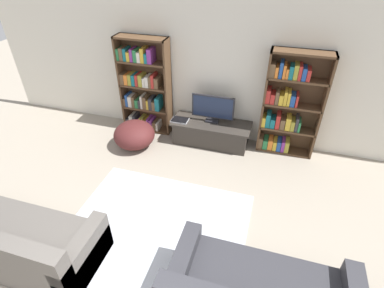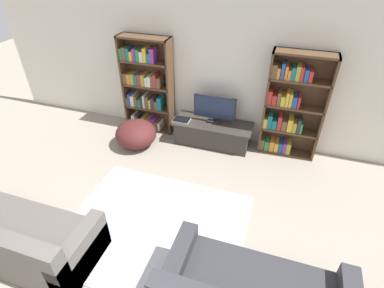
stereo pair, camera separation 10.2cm
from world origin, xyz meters
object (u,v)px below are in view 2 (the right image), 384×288
Objects in this scene: bookshelf_left at (147,87)px; couch_left_sectional at (12,237)px; beanbag_ottoman at (136,134)px; tv_stand at (213,133)px; bookshelf_right at (290,107)px; television at (215,108)px; laptop at (182,120)px.

bookshelf_left is 3.31m from couch_left_sectional.
tv_stand is at bearing 21.04° from beanbag_ottoman.
beanbag_ottoman reaches higher than tv_stand.
beanbag_ottoman is at bearing -165.43° from bookshelf_right.
beanbag_ottoman is at bearing -156.83° from television.
bookshelf_left and bookshelf_right have the same top height.
couch_left_sectional is 2.59m from beanbag_ottoman.
couch_left_sectional is at bearing -110.42° from laptop.
bookshelf_left is 1.39m from television.
bookshelf_right is 1.29m from television.
bookshelf_left reaches higher than tv_stand.
bookshelf_left is 0.94m from laptop.
bookshelf_right reaches higher than couch_left_sectional.
bookshelf_right is at bearing 7.37° from tv_stand.
laptop is at bearing 28.97° from beanbag_ottoman.
bookshelf_left is at bearing 84.43° from couch_left_sectional.
tv_stand is at bearing 61.22° from couch_left_sectional.
couch_left_sectional is (-0.32, -3.23, -0.61)m from bookshelf_left.
bookshelf_left is 0.88× the size of couch_left_sectional.
couch_left_sectional is at bearing -95.57° from bookshelf_left.
television reaches higher than beanbag_ottoman.
tv_stand is at bearing -6.66° from bookshelf_left.
bookshelf_left is 1.27× the size of tv_stand.
laptop is at bearing -171.97° from bookshelf_right.
laptop is (-0.58, -0.15, -0.26)m from television.
bookshelf_right is 2.38× the size of television.
beanbag_ottoman reaches higher than laptop.
television is 2.49× the size of laptop.
laptop is 3.18m from couch_left_sectional.
bookshelf_left reaches higher than laptop.
bookshelf_right reaches higher than beanbag_ottoman.
bookshelf_left is 5.91× the size of laptop.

